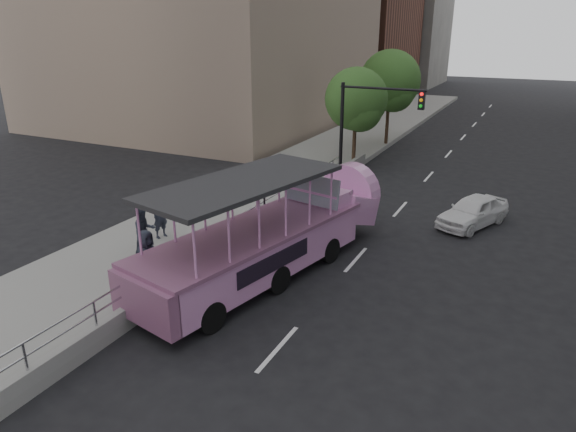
% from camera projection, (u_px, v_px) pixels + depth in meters
% --- Properties ---
extents(ground, '(160.00, 160.00, 0.00)m').
position_uv_depth(ground, '(279.00, 304.00, 15.24)').
color(ground, black).
extents(sidewalk, '(5.50, 80.00, 0.30)m').
position_uv_depth(sidewalk, '(269.00, 187.00, 25.99)').
color(sidewalk, gray).
rests_on(sidewalk, ground).
extents(kerb_wall, '(0.24, 30.00, 0.36)m').
position_uv_depth(kerb_wall, '(227.00, 247.00, 18.06)').
color(kerb_wall, gray).
rests_on(kerb_wall, sidewalk).
extents(guardrail, '(0.07, 22.00, 0.71)m').
position_uv_depth(guardrail, '(226.00, 229.00, 17.83)').
color(guardrail, silver).
rests_on(guardrail, kerb_wall).
extents(duck_boat, '(4.64, 10.73, 3.47)m').
position_uv_depth(duck_boat, '(274.00, 234.00, 17.04)').
color(duck_boat, black).
rests_on(duck_boat, ground).
extents(car, '(2.84, 3.97, 1.25)m').
position_uv_depth(car, '(473.00, 211.00, 21.11)').
color(car, white).
rests_on(car, ground).
extents(pedestrian_near, '(0.54, 0.70, 1.72)m').
position_uv_depth(pedestrian_near, '(160.00, 215.00, 19.07)').
color(pedestrian_near, '#282D3B').
rests_on(pedestrian_near, sidewalk).
extents(pedestrian_mid, '(0.92, 0.99, 1.62)m').
position_uv_depth(pedestrian_mid, '(144.00, 231.00, 17.79)').
color(pedestrian_mid, '#282D3B').
rests_on(pedestrian_mid, sidewalk).
extents(pedestrian_far, '(0.63, 0.91, 1.79)m').
position_uv_depth(pedestrian_far, '(147.00, 258.00, 15.47)').
color(pedestrian_far, '#282D3B').
rests_on(pedestrian_far, sidewalk).
extents(parking_sign, '(0.26, 0.55, 2.64)m').
position_uv_depth(parking_sign, '(264.00, 199.00, 19.32)').
color(parking_sign, black).
rests_on(parking_sign, ground).
extents(traffic_signal, '(4.20, 0.32, 5.20)m').
position_uv_depth(traffic_signal, '(365.00, 119.00, 25.24)').
color(traffic_signal, black).
rests_on(traffic_signal, ground).
extents(street_tree_near, '(3.52, 3.52, 5.72)m').
position_uv_depth(street_tree_near, '(357.00, 102.00, 28.67)').
color(street_tree_near, '#382319').
rests_on(street_tree_near, ground).
extents(street_tree_far, '(3.97, 3.97, 6.45)m').
position_uv_depth(street_tree_far, '(391.00, 83.00, 33.46)').
color(street_tree_far, '#382319').
rests_on(street_tree_far, ground).
extents(midrise_stone_b, '(16.00, 14.00, 20.00)m').
position_uv_depth(midrise_stone_b, '(387.00, 10.00, 72.21)').
color(midrise_stone_b, gray).
rests_on(midrise_stone_b, ground).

